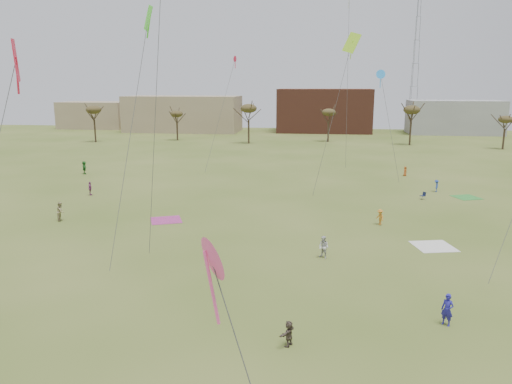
# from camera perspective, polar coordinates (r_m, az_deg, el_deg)

# --- Properties ---
(ground) EXTENTS (260.00, 260.00, 0.00)m
(ground) POSITION_cam_1_polar(r_m,az_deg,el_deg) (26.66, -3.63, -17.28)
(ground) COLOR #42581B
(ground) RESTS_ON ground
(flyer_near_right) EXTENTS (0.81, 0.75, 1.85)m
(flyer_near_right) POSITION_cam_1_polar(r_m,az_deg,el_deg) (30.03, 21.34, -12.62)
(flyer_near_right) COLOR navy
(flyer_near_right) RESTS_ON ground
(spectator_fore_b) EXTENTS (0.87, 1.03, 1.87)m
(spectator_fore_b) POSITION_cam_1_polar(r_m,az_deg,el_deg) (52.13, -21.75, -2.11)
(spectator_fore_b) COLOR #988C60
(spectator_fore_b) RESTS_ON ground
(spectator_fore_c) EXTENTS (0.94, 1.32, 1.38)m
(spectator_fore_c) POSITION_cam_1_polar(r_m,az_deg,el_deg) (26.25, 3.83, -16.08)
(spectator_fore_c) COLOR brown
(spectator_fore_c) RESTS_ON ground
(flyer_mid_b) EXTENTS (0.98, 1.14, 1.53)m
(flyer_mid_b) POSITION_cam_1_polar(r_m,az_deg,el_deg) (48.53, 14.21, -2.84)
(flyer_mid_b) COLOR orange
(flyer_mid_b) RESTS_ON ground
(spectator_mid_d) EXTENTS (0.71, 1.05, 1.66)m
(spectator_mid_d) POSITION_cam_1_polar(r_m,az_deg,el_deg) (62.89, -18.72, 0.39)
(spectator_mid_d) COLOR #843770
(spectator_mid_d) RESTS_ON ground
(spectator_mid_e) EXTENTS (1.08, 1.04, 1.76)m
(spectator_mid_e) POSITION_cam_1_polar(r_m,az_deg,el_deg) (38.52, 7.87, -6.37)
(spectator_mid_e) COLOR silver
(spectator_mid_e) RESTS_ON ground
(flyer_far_a) EXTENTS (1.33, 1.84, 1.92)m
(flyer_far_a) POSITION_cam_1_polar(r_m,az_deg,el_deg) (78.34, -19.32, 2.70)
(flyer_far_a) COLOR #236924
(flyer_far_a) RESTS_ON ground
(flyer_far_b) EXTENTS (0.77, 0.83, 1.43)m
(flyer_far_b) POSITION_cam_1_polar(r_m,az_deg,el_deg) (75.48, 16.94, 2.33)
(flyer_far_b) COLOR #AA4D1D
(flyer_far_b) RESTS_ON ground
(flyer_far_c) EXTENTS (0.77, 1.08, 1.52)m
(flyer_far_c) POSITION_cam_1_polar(r_m,az_deg,el_deg) (65.53, 20.22, 0.68)
(flyer_far_c) COLOR #223E9C
(flyer_far_c) RESTS_ON ground
(blanket_cream) EXTENTS (3.76, 3.76, 0.03)m
(blanket_cream) POSITION_cam_1_polar(r_m,az_deg,el_deg) (43.64, 19.93, -5.97)
(blanket_cream) COLOR white
(blanket_cream) RESTS_ON ground
(blanket_plum) EXTENTS (3.85, 3.85, 0.03)m
(blanket_plum) POSITION_cam_1_polar(r_m,az_deg,el_deg) (49.60, -10.41, -3.24)
(blanket_plum) COLOR #AB347F
(blanket_plum) RESTS_ON ground
(blanket_olive) EXTENTS (3.60, 3.60, 0.03)m
(blanket_olive) POSITION_cam_1_polar(r_m,az_deg,el_deg) (63.70, 23.25, -0.58)
(blanket_olive) COLOR green
(blanket_olive) RESTS_ON ground
(camp_chair_right) EXTENTS (0.72, 0.71, 0.87)m
(camp_chair_right) POSITION_cam_1_polar(r_m,az_deg,el_deg) (60.78, 18.80, -0.57)
(camp_chair_right) COLOR #141C39
(camp_chair_right) RESTS_ON ground
(tree_line) EXTENTS (117.44, 49.32, 8.91)m
(tree_line) POSITION_cam_1_polar(r_m,az_deg,el_deg) (102.28, 3.52, 8.94)
(tree_line) COLOR #3A2B1E
(tree_line) RESTS_ON ground
(building_tan) EXTENTS (32.00, 14.00, 10.00)m
(building_tan) POSITION_cam_1_polar(r_m,az_deg,el_deg) (143.54, -8.45, 8.98)
(building_tan) COLOR #937F60
(building_tan) RESTS_ON ground
(building_brick) EXTENTS (26.00, 16.00, 12.00)m
(building_brick) POSITION_cam_1_polar(r_m,az_deg,el_deg) (142.87, 7.94, 9.38)
(building_brick) COLOR brown
(building_brick) RESTS_ON ground
(building_grey) EXTENTS (24.00, 12.00, 9.00)m
(building_grey) POSITION_cam_1_polar(r_m,az_deg,el_deg) (145.31, 22.00, 8.07)
(building_grey) COLOR gray
(building_grey) RESTS_ON ground
(building_tan_west) EXTENTS (20.00, 12.00, 8.00)m
(building_tan_west) POSITION_cam_1_polar(r_m,az_deg,el_deg) (160.87, -18.17, 8.50)
(building_tan_west) COLOR #937F60
(building_tan_west) RESTS_ON ground
(radio_tower) EXTENTS (1.51, 1.72, 41.00)m
(radio_tower) POSITION_cam_1_polar(r_m,az_deg,el_deg) (149.96, 17.99, 14.10)
(radio_tower) COLOR #9EA3A8
(radio_tower) RESTS_ON ground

